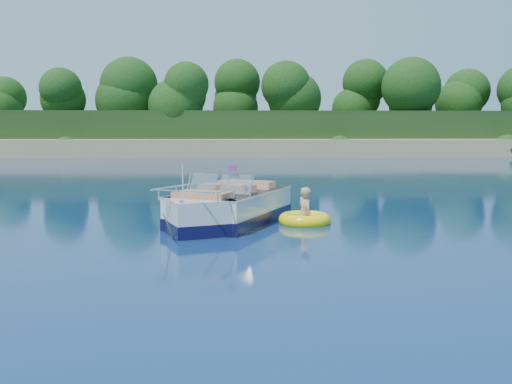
# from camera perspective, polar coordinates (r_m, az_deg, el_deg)

# --- Properties ---
(ground) EXTENTS (160.00, 160.00, 0.00)m
(ground) POSITION_cam_1_polar(r_m,az_deg,el_deg) (13.51, -0.14, -3.92)
(ground) COLOR #0A1E46
(ground) RESTS_ON ground
(shoreline) EXTENTS (170.00, 59.00, 6.00)m
(shoreline) POSITION_cam_1_polar(r_m,az_deg,el_deg) (77.07, -1.90, 5.29)
(shoreline) COLOR tan
(shoreline) RESTS_ON ground
(treeline) EXTENTS (150.00, 7.12, 8.19)m
(treeline) POSITION_cam_1_polar(r_m,az_deg,el_deg) (54.39, -1.72, 9.66)
(treeline) COLOR black
(treeline) RESTS_ON ground
(motorboat) EXTENTS (3.42, 5.19, 1.85)m
(motorboat) POSITION_cam_1_polar(r_m,az_deg,el_deg) (14.39, -3.11, -1.85)
(motorboat) COLOR silver
(motorboat) RESTS_ON ground
(tow_tube) EXTENTS (1.78, 1.78, 0.36)m
(tow_tube) POSITION_cam_1_polar(r_m,az_deg,el_deg) (14.64, 4.88, -2.77)
(tow_tube) COLOR #FFEB09
(tow_tube) RESTS_ON ground
(boy) EXTENTS (0.64, 0.86, 1.54)m
(boy) POSITION_cam_1_polar(r_m,az_deg,el_deg) (14.57, 4.82, -3.18)
(boy) COLOR tan
(boy) RESTS_ON ground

